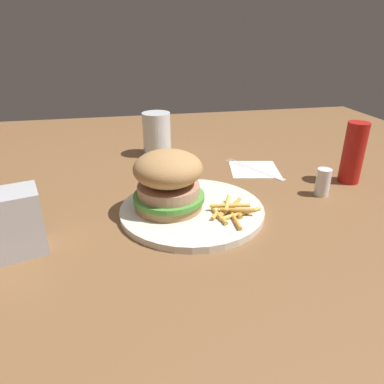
{
  "coord_description": "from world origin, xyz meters",
  "views": [
    {
      "loc": [
        -0.55,
        0.13,
        0.3
      ],
      "look_at": [
        -0.0,
        0.02,
        0.04
      ],
      "focal_mm": 32.78,
      "sensor_mm": 36.0,
      "label": 1
    }
  ],
  "objects_px": {
    "fries_pile": "(231,210)",
    "napkin_dispenser": "(9,224)",
    "plate": "(192,210)",
    "ketchup_bottle": "(353,153)",
    "napkin": "(254,169)",
    "fork": "(254,168)",
    "salt_shaker": "(323,182)",
    "sandwich": "(168,180)",
    "drink_glass": "(157,137)"
  },
  "relations": [
    {
      "from": "sandwich",
      "to": "drink_glass",
      "type": "height_order",
      "value": "sandwich"
    },
    {
      "from": "sandwich",
      "to": "napkin",
      "type": "relative_size",
      "value": 1.15
    },
    {
      "from": "sandwich",
      "to": "fork",
      "type": "height_order",
      "value": "sandwich"
    },
    {
      "from": "plate",
      "to": "ketchup_bottle",
      "type": "height_order",
      "value": "ketchup_bottle"
    },
    {
      "from": "fries_pile",
      "to": "fork",
      "type": "distance_m",
      "value": 0.25
    },
    {
      "from": "fork",
      "to": "napkin",
      "type": "bearing_deg",
      "value": -152.01
    },
    {
      "from": "plate",
      "to": "drink_glass",
      "type": "distance_m",
      "value": 0.34
    },
    {
      "from": "napkin",
      "to": "salt_shaker",
      "type": "xyz_separation_m",
      "value": [
        -0.16,
        -0.08,
        0.03
      ]
    },
    {
      "from": "plate",
      "to": "napkin",
      "type": "xyz_separation_m",
      "value": [
        0.18,
        -0.19,
        -0.01
      ]
    },
    {
      "from": "napkin",
      "to": "ketchup_bottle",
      "type": "height_order",
      "value": "ketchup_bottle"
    },
    {
      "from": "ketchup_bottle",
      "to": "fork",
      "type": "bearing_deg",
      "value": 58.14
    },
    {
      "from": "fries_pile",
      "to": "salt_shaker",
      "type": "relative_size",
      "value": 1.93
    },
    {
      "from": "napkin",
      "to": "ketchup_bottle",
      "type": "xyz_separation_m",
      "value": [
        -0.11,
        -0.17,
        0.06
      ]
    },
    {
      "from": "salt_shaker",
      "to": "sandwich",
      "type": "bearing_deg",
      "value": 92.52
    },
    {
      "from": "drink_glass",
      "to": "napkin_dispenser",
      "type": "distance_m",
      "value": 0.48
    },
    {
      "from": "sandwich",
      "to": "fries_pile",
      "type": "distance_m",
      "value": 0.12
    },
    {
      "from": "fries_pile",
      "to": "fork",
      "type": "bearing_deg",
      "value": -29.81
    },
    {
      "from": "sandwich",
      "to": "ketchup_bottle",
      "type": "relative_size",
      "value": 0.97
    },
    {
      "from": "sandwich",
      "to": "salt_shaker",
      "type": "relative_size",
      "value": 2.3
    },
    {
      "from": "napkin",
      "to": "ketchup_bottle",
      "type": "bearing_deg",
      "value": -121.64
    },
    {
      "from": "plate",
      "to": "fries_pile",
      "type": "distance_m",
      "value": 0.07
    },
    {
      "from": "napkin_dispenser",
      "to": "ketchup_bottle",
      "type": "xyz_separation_m",
      "value": [
        0.14,
        -0.64,
        0.02
      ]
    },
    {
      "from": "napkin_dispenser",
      "to": "ketchup_bottle",
      "type": "distance_m",
      "value": 0.66
    },
    {
      "from": "sandwich",
      "to": "fries_pile",
      "type": "relative_size",
      "value": 1.19
    },
    {
      "from": "plate",
      "to": "fries_pile",
      "type": "height_order",
      "value": "fries_pile"
    },
    {
      "from": "plate",
      "to": "fork",
      "type": "bearing_deg",
      "value": -45.48
    },
    {
      "from": "fork",
      "to": "napkin_dispenser",
      "type": "distance_m",
      "value": 0.53
    },
    {
      "from": "napkin",
      "to": "fork",
      "type": "height_order",
      "value": "fork"
    },
    {
      "from": "fork",
      "to": "salt_shaker",
      "type": "xyz_separation_m",
      "value": [
        -0.16,
        -0.08,
        0.02
      ]
    },
    {
      "from": "fries_pile",
      "to": "drink_glass",
      "type": "height_order",
      "value": "drink_glass"
    },
    {
      "from": "plate",
      "to": "napkin_dispenser",
      "type": "bearing_deg",
      "value": 103.59
    },
    {
      "from": "napkin",
      "to": "fries_pile",
      "type": "bearing_deg",
      "value": 149.88
    },
    {
      "from": "plate",
      "to": "sandwich",
      "type": "distance_m",
      "value": 0.07
    },
    {
      "from": "plate",
      "to": "salt_shaker",
      "type": "distance_m",
      "value": 0.27
    },
    {
      "from": "fries_pile",
      "to": "ketchup_bottle",
      "type": "bearing_deg",
      "value": -70.14
    },
    {
      "from": "fries_pile",
      "to": "napkin_dispenser",
      "type": "distance_m",
      "value": 0.35
    },
    {
      "from": "fork",
      "to": "ketchup_bottle",
      "type": "relative_size",
      "value": 1.23
    },
    {
      "from": "plate",
      "to": "sandwich",
      "type": "relative_size",
      "value": 2.03
    },
    {
      "from": "fries_pile",
      "to": "napkin_dispenser",
      "type": "bearing_deg",
      "value": 95.57
    },
    {
      "from": "napkin_dispenser",
      "to": "plate",
      "type": "bearing_deg",
      "value": -2.31
    },
    {
      "from": "fries_pile",
      "to": "drink_glass",
      "type": "bearing_deg",
      "value": 13.06
    },
    {
      "from": "fork",
      "to": "napkin_dispenser",
      "type": "xyz_separation_m",
      "value": [
        -0.25,
        0.47,
        0.05
      ]
    },
    {
      "from": "fries_pile",
      "to": "napkin",
      "type": "bearing_deg",
      "value": -30.12
    },
    {
      "from": "salt_shaker",
      "to": "fries_pile",
      "type": "bearing_deg",
      "value": 105.64
    },
    {
      "from": "plate",
      "to": "fork",
      "type": "xyz_separation_m",
      "value": [
        0.18,
        -0.19,
        -0.0
      ]
    },
    {
      "from": "napkin",
      "to": "sandwich",
      "type": "bearing_deg",
      "value": 127.13
    },
    {
      "from": "drink_glass",
      "to": "sandwich",
      "type": "bearing_deg",
      "value": 177.3
    },
    {
      "from": "drink_glass",
      "to": "napkin_dispenser",
      "type": "xyz_separation_m",
      "value": [
        -0.4,
        0.26,
        0.0
      ]
    },
    {
      "from": "fries_pile",
      "to": "fork",
      "type": "relative_size",
      "value": 0.66
    },
    {
      "from": "ketchup_bottle",
      "to": "salt_shaker",
      "type": "bearing_deg",
      "value": 118.44
    }
  ]
}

